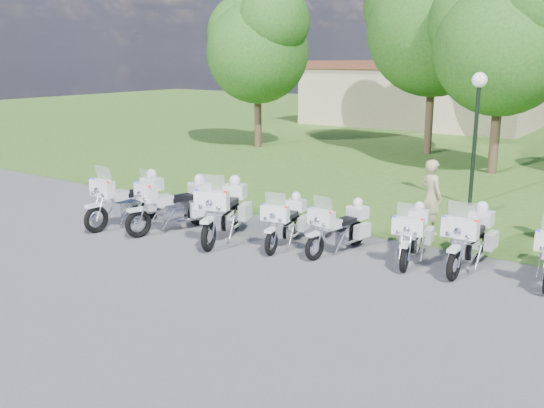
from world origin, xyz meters
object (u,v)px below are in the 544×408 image
Objects in this scene: motorcycle_3 at (286,221)px; motorcycle_6 at (470,237)px; motorcycle_1 at (174,204)px; lamp_post at (478,106)px; motorcycle_2 at (224,209)px; motorcycle_5 at (413,234)px; bystander_a at (431,197)px; motorcycle_4 at (340,227)px; motorcycle_0 at (129,198)px.

motorcycle_3 is 4.20m from motorcycle_6.
lamp_post reaches higher than motorcycle_1.
lamp_post is at bearing -112.57° from motorcycle_1.
motorcycle_2 is 1.19× the size of motorcycle_5.
motorcycle_1 reaches higher than motorcycle_3.
lamp_post is 2.08× the size of bystander_a.
motorcycle_2 is 4.61m from motorcycle_5.
motorcycle_1 is 9.24m from lamp_post.
motorcycle_5 is (4.47, 1.11, -0.13)m from motorcycle_2.
motorcycle_0 is at bearing 21.18° from motorcycle_4.
bystander_a is (6.93, 3.79, 0.24)m from motorcycle_0.
motorcycle_3 is 0.53× the size of lamp_post.
motorcycle_2 is at bearing -157.62° from motorcycle_1.
motorcycle_0 is at bearing -9.94° from motorcycle_2.
motorcycle_1 is 1.53m from motorcycle_2.
bystander_a is at bearing -159.71° from motorcycle_2.
lamp_post reaches higher than bystander_a.
lamp_post is at bearing -128.05° from motorcycle_0.
motorcycle_4 is at bearing 174.30° from motorcycle_2.
bystander_a is at bearing -89.00° from lamp_post.
motorcycle_0 reaches higher than motorcycle_5.
motorcycle_5 reaches higher than motorcycle_4.
motorcycle_5 is at bearing -152.58° from motorcycle_1.
motorcycle_5 is at bearing 174.70° from motorcycle_2.
bystander_a is at bearing -146.32° from motorcycle_0.
motorcycle_5 is 6.28m from lamp_post.
motorcycle_3 is 1.10× the size of bystander_a.
motorcycle_0 is at bearing -133.04° from lamp_post.
motorcycle_3 is (1.55, 0.41, -0.14)m from motorcycle_2.
motorcycle_3 is at bearing 12.39° from motorcycle_6.
bystander_a is (5.54, 3.51, 0.24)m from motorcycle_1.
motorcycle_5 is at bearing 131.82° from bystander_a.
motorcycle_3 is 7.31m from lamp_post.
motorcycle_4 is 2.90m from bystander_a.
lamp_post reaches higher than motorcycle_5.
motorcycle_6 is (4.10, 0.92, 0.07)m from motorcycle_3.
bystander_a is (2.47, 2.91, 0.36)m from motorcycle_3.
motorcycle_5 is (1.61, 0.42, 0.01)m from motorcycle_4.
bystander_a is at bearing -104.04° from motorcycle_4.
motorcycle_6 is (2.79, 0.64, 0.07)m from motorcycle_4.
motorcycle_6 reaches higher than motorcycle_3.
motorcycle_4 is at bearing 2.98° from motorcycle_5.
motorcycle_2 is at bearing 23.30° from motorcycle_4.
lamp_post is (3.96, 6.88, 2.27)m from motorcycle_2.
motorcycle_4 is at bearing -100.08° from lamp_post.
motorcycle_5 is (2.92, 0.69, 0.01)m from motorcycle_3.
motorcycle_5 is at bearing -162.92° from motorcycle_0.
motorcycle_0 is 1.03× the size of motorcycle_1.
motorcycle_1 is at bearing 0.60° from motorcycle_5.
motorcycle_5 is 0.89× the size of motorcycle_6.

